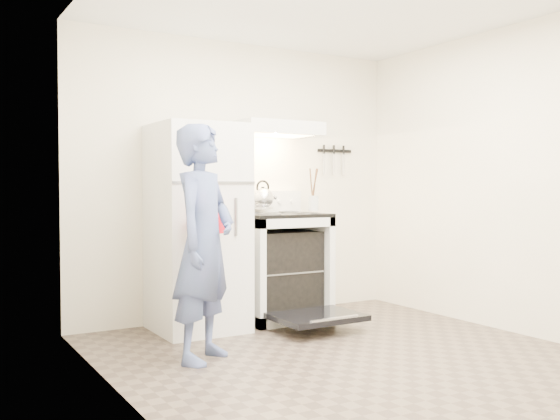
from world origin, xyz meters
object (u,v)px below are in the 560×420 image
object	(u,v)px
person	(204,243)
dutch_oven	(209,225)
tea_kettle	(263,197)
refrigerator	(197,228)
stove_body	(280,268)

from	to	relation	value
person	dutch_oven	distance (m)	0.45
tea_kettle	dutch_oven	bearing A→B (deg)	-142.01
tea_kettle	dutch_oven	size ratio (longest dim) A/B	0.90
refrigerator	tea_kettle	world-z (taller)	refrigerator
refrigerator	dutch_oven	world-z (taller)	refrigerator
stove_body	dutch_oven	size ratio (longest dim) A/B	2.78
stove_body	person	world-z (taller)	person
person	dutch_oven	bearing A→B (deg)	22.87
person	refrigerator	bearing A→B (deg)	30.89
refrigerator	stove_body	distance (m)	0.90
refrigerator	person	xyz separation A→B (m)	(-0.32, -0.87, -0.04)
tea_kettle	dutch_oven	distance (m)	1.06
refrigerator	tea_kettle	xyz separation A→B (m)	(0.71, 0.16, 0.25)
tea_kettle	person	xyz separation A→B (m)	(-1.03, -1.03, -0.29)
tea_kettle	dutch_oven	xyz separation A→B (m)	(-0.82, -0.64, -0.20)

